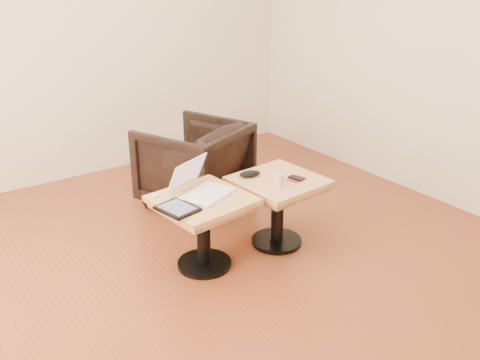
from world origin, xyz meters
TOP-DOWN VIEW (x-y plane):
  - room_shell at (0.00, 0.00)m, footprint 4.52×4.52m
  - side_table_left at (0.04, 0.18)m, footprint 0.62×0.62m
  - side_table_right at (0.64, 0.13)m, footprint 0.60×0.60m
  - laptop at (0.07, 0.23)m, footprint 0.43×0.43m
  - tablet at (-0.18, 0.11)m, footprint 0.24×0.28m
  - charging_adapter at (-0.20, 0.35)m, footprint 0.04×0.04m
  - glasses_case at (0.50, 0.28)m, footprint 0.17×0.12m
  - striped_cup at (0.56, 0.03)m, footprint 0.08×0.08m
  - earbuds_tangle at (0.69, 0.19)m, footprint 0.07×0.05m
  - phone_on_sleeve at (0.74, 0.05)m, footprint 0.14×0.12m
  - armchair at (0.52, 1.08)m, footprint 0.98×0.99m

SIDE VIEW (x-z plane):
  - armchair at x=0.52m, z-range 0.00..0.70m
  - side_table_left at x=0.04m, z-range 0.13..0.64m
  - side_table_right at x=0.64m, z-range 0.13..0.64m
  - earbuds_tangle at x=0.69m, z-range 0.51..0.52m
  - phone_on_sleeve at x=0.74m, z-range 0.51..0.52m
  - tablet at x=-0.18m, z-range 0.51..0.53m
  - charging_adapter at x=-0.20m, z-range 0.51..0.53m
  - glasses_case at x=0.50m, z-range 0.51..0.56m
  - laptop at x=0.07m, z-range 0.44..0.67m
  - striped_cup at x=0.56m, z-range 0.51..0.60m
  - room_shell at x=0.00m, z-range 0.00..2.71m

